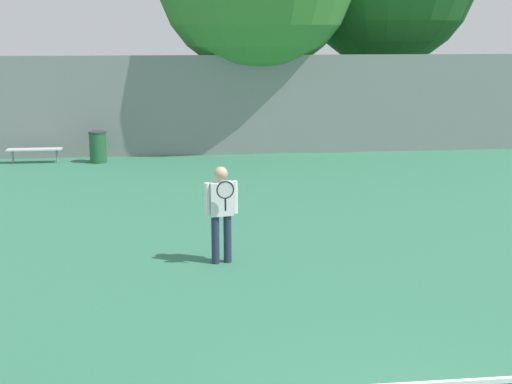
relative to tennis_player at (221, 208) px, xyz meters
name	(u,v)px	position (x,y,z in m)	size (l,w,h in m)	color
tennis_player	(221,208)	(0.00, 0.00, 0.00)	(0.59, 0.45, 1.73)	#282D47
bench_courtside_near	(35,150)	(-5.06, 10.41, -0.59)	(1.65, 0.40, 0.45)	silver
trash_bin	(98,147)	(-3.12, 10.24, -0.51)	(0.54, 0.54, 0.97)	#235B33
back_fence	(243,105)	(1.50, 11.27, 0.62)	(24.09, 0.06, 3.24)	gray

